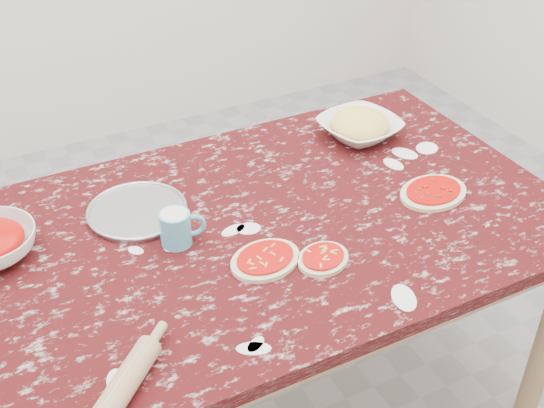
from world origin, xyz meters
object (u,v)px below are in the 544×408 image
Objects in this scene: flour_mug at (177,228)px; cheese_bowl at (360,128)px; pizza_tray at (137,212)px; worktable at (272,243)px; rolling_pin at (119,393)px.

cheese_bowl is at bearing 19.45° from flour_mug.
pizza_tray is 2.25× the size of flour_mug.
pizza_tray reaches higher than worktable.
cheese_bowl is 1.22m from rolling_pin.
pizza_tray is at bearing 68.96° from rolling_pin.
cheese_bowl is (0.46, 0.27, 0.11)m from worktable.
rolling_pin is at bearing -111.04° from pizza_tray.
rolling_pin reaches higher than pizza_tray.
cheese_bowl is 0.91× the size of rolling_pin.
flour_mug is (-0.72, -0.26, 0.02)m from cheese_bowl.
pizza_tray is 1.09× the size of cheese_bowl.
pizza_tray is 0.19m from flour_mug.
worktable is 0.70m from rolling_pin.
worktable is 0.30m from flour_mug.
worktable is at bearing 36.76° from rolling_pin.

